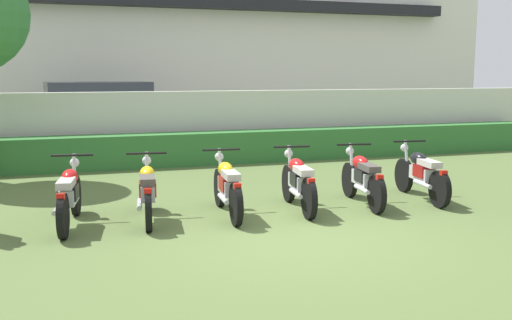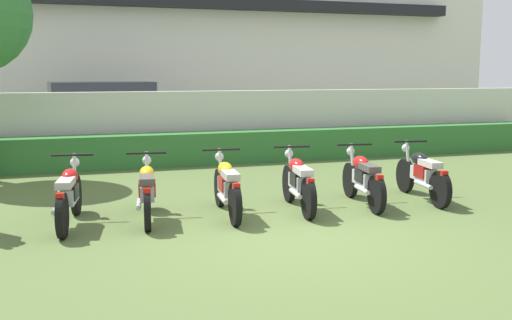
{
  "view_description": "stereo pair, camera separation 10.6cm",
  "coord_description": "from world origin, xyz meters",
  "px_view_note": "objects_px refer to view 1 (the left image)",
  "views": [
    {
      "loc": [
        -2.9,
        -6.95,
        2.15
      ],
      "look_at": [
        0.0,
        1.72,
        0.78
      ],
      "focal_mm": 41.22,
      "sensor_mm": 36.0,
      "label": 1
    },
    {
      "loc": [
        -2.8,
        -6.99,
        2.15
      ],
      "look_at": [
        0.0,
        1.72,
        0.78
      ],
      "focal_mm": 41.22,
      "sensor_mm": 36.0,
      "label": 2
    }
  ],
  "objects_px": {
    "motorcycle_in_row_0": "(69,195)",
    "motorcycle_in_row_4": "(363,178)",
    "motorcycle_in_row_5": "(421,173)",
    "motorcycle_in_row_1": "(148,191)",
    "motorcycle_in_row_2": "(227,186)",
    "motorcycle_in_row_3": "(298,182)",
    "parked_car": "(104,117)"
  },
  "relations": [
    {
      "from": "motorcycle_in_row_0",
      "to": "motorcycle_in_row_4",
      "type": "bearing_deg",
      "value": -82.7
    },
    {
      "from": "motorcycle_in_row_4",
      "to": "motorcycle_in_row_5",
      "type": "height_order",
      "value": "motorcycle_in_row_5"
    },
    {
      "from": "motorcycle_in_row_0",
      "to": "motorcycle_in_row_1",
      "type": "bearing_deg",
      "value": -83.14
    },
    {
      "from": "motorcycle_in_row_2",
      "to": "motorcycle_in_row_5",
      "type": "xyz_separation_m",
      "value": [
        3.43,
        0.05,
        -0.0
      ]
    },
    {
      "from": "motorcycle_in_row_5",
      "to": "motorcycle_in_row_4",
      "type": "bearing_deg",
      "value": 100.21
    },
    {
      "from": "motorcycle_in_row_2",
      "to": "motorcycle_in_row_3",
      "type": "xyz_separation_m",
      "value": [
        1.15,
        -0.01,
        0.0
      ]
    },
    {
      "from": "motorcycle_in_row_1",
      "to": "motorcycle_in_row_3",
      "type": "relative_size",
      "value": 0.98
    },
    {
      "from": "parked_car",
      "to": "motorcycle_in_row_1",
      "type": "relative_size",
      "value": 2.58
    },
    {
      "from": "motorcycle_in_row_1",
      "to": "motorcycle_in_row_4",
      "type": "height_order",
      "value": "motorcycle_in_row_4"
    },
    {
      "from": "motorcycle_in_row_0",
      "to": "motorcycle_in_row_5",
      "type": "distance_m",
      "value": 5.7
    },
    {
      "from": "motorcycle_in_row_3",
      "to": "motorcycle_in_row_0",
      "type": "bearing_deg",
      "value": 95.74
    },
    {
      "from": "motorcycle_in_row_3",
      "to": "motorcycle_in_row_5",
      "type": "bearing_deg",
      "value": -81.05
    },
    {
      "from": "motorcycle_in_row_0",
      "to": "motorcycle_in_row_4",
      "type": "relative_size",
      "value": 1.04
    },
    {
      "from": "motorcycle_in_row_5",
      "to": "motorcycle_in_row_3",
      "type": "bearing_deg",
      "value": 98.94
    },
    {
      "from": "motorcycle_in_row_0",
      "to": "motorcycle_in_row_2",
      "type": "bearing_deg",
      "value": -83.92
    },
    {
      "from": "motorcycle_in_row_1",
      "to": "parked_car",
      "type": "bearing_deg",
      "value": 7.51
    },
    {
      "from": "motorcycle_in_row_2",
      "to": "motorcycle_in_row_3",
      "type": "bearing_deg",
      "value": -85.72
    },
    {
      "from": "motorcycle_in_row_3",
      "to": "motorcycle_in_row_2",
      "type": "bearing_deg",
      "value": 97.2
    },
    {
      "from": "motorcycle_in_row_0",
      "to": "motorcycle_in_row_4",
      "type": "distance_m",
      "value": 4.56
    },
    {
      "from": "parked_car",
      "to": "motorcycle_in_row_3",
      "type": "height_order",
      "value": "parked_car"
    },
    {
      "from": "parked_car",
      "to": "motorcycle_in_row_2",
      "type": "distance_m",
      "value": 8.38
    },
    {
      "from": "motorcycle_in_row_1",
      "to": "motorcycle_in_row_5",
      "type": "xyz_separation_m",
      "value": [
        4.62,
        -0.01,
        0.0
      ]
    },
    {
      "from": "motorcycle_in_row_1",
      "to": "motorcycle_in_row_0",
      "type": "bearing_deg",
      "value": 95.87
    },
    {
      "from": "motorcycle_in_row_0",
      "to": "motorcycle_in_row_3",
      "type": "relative_size",
      "value": 1.04
    },
    {
      "from": "motorcycle_in_row_3",
      "to": "motorcycle_in_row_4",
      "type": "xyz_separation_m",
      "value": [
        1.13,
        0.0,
        -0.0
      ]
    },
    {
      "from": "motorcycle_in_row_1",
      "to": "motorcycle_in_row_5",
      "type": "bearing_deg",
      "value": -82.59
    },
    {
      "from": "motorcycle_in_row_2",
      "to": "motorcycle_in_row_3",
      "type": "distance_m",
      "value": 1.15
    },
    {
      "from": "motorcycle_in_row_2",
      "to": "motorcycle_in_row_4",
      "type": "bearing_deg",
      "value": -85.49
    },
    {
      "from": "parked_car",
      "to": "motorcycle_in_row_1",
      "type": "bearing_deg",
      "value": -94.6
    },
    {
      "from": "motorcycle_in_row_0",
      "to": "motorcycle_in_row_2",
      "type": "relative_size",
      "value": 1.02
    },
    {
      "from": "parked_car",
      "to": "motorcycle_in_row_4",
      "type": "xyz_separation_m",
      "value": [
        3.47,
        -8.28,
        -0.49
      ]
    },
    {
      "from": "parked_car",
      "to": "motorcycle_in_row_5",
      "type": "distance_m",
      "value": 9.44
    }
  ]
}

